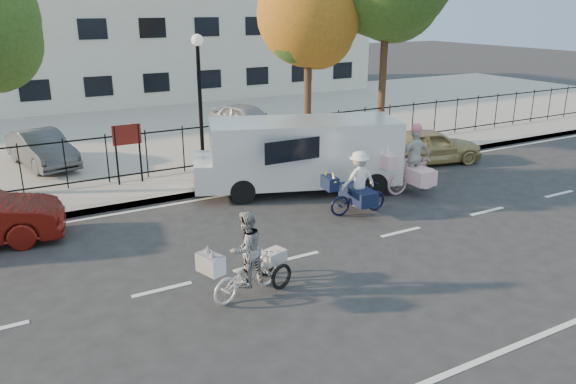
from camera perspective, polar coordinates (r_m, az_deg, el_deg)
ground at (r=12.45m, az=0.72°, el=-6.69°), size 120.00×120.00×0.00m
road_markings at (r=12.44m, az=0.72°, el=-6.67°), size 60.00×9.52×0.01m
curb at (r=16.68m, az=-7.98°, el=0.03°), size 60.00×0.10×0.15m
sidewalk at (r=17.62m, az=-9.25°, el=0.97°), size 60.00×2.20×0.15m
parking_lot at (r=25.92m, az=-16.19°, el=6.08°), size 60.00×15.60×0.15m
iron_fence at (r=18.40m, az=-10.58°, el=4.31°), size 58.00×0.06×1.50m
building at (r=35.28m, az=-20.62°, el=13.55°), size 34.00×10.00×6.00m
lamppost at (r=17.79m, az=-9.02°, el=11.18°), size 0.36×0.36×4.33m
street_sign at (r=17.42m, az=-16.01°, el=4.87°), size 0.85×0.06×1.80m
zebra_trike at (r=10.71m, az=-4.21°, el=-7.24°), size 1.98×1.18×1.70m
unicorn_bike at (r=16.82m, az=12.57°, el=2.41°), size 2.08×1.45×2.10m
bull_bike at (r=14.93m, az=7.07°, el=0.32°), size 1.86×1.28×1.71m
white_van at (r=16.54m, az=1.31°, el=4.02°), size 6.46×3.74×2.12m
gold_sedan at (r=20.30m, az=14.17°, el=4.57°), size 3.91×2.28×1.25m
lot_car_c at (r=20.48m, az=-23.72°, el=4.04°), size 2.02×3.81×1.19m
lot_car_d at (r=23.67m, az=-4.26°, el=7.40°), size 2.39×3.99×1.27m
tree_mid at (r=21.14m, az=2.34°, el=17.11°), size 3.75×3.75×6.88m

